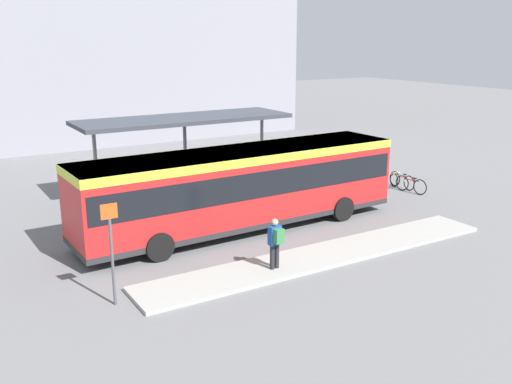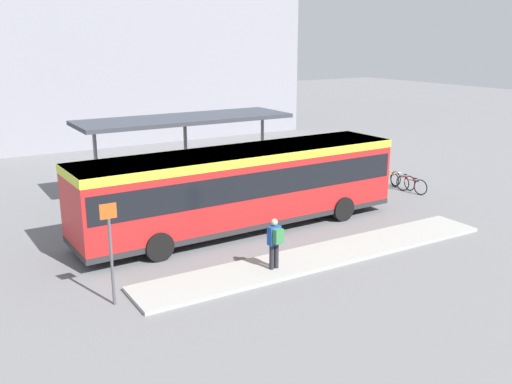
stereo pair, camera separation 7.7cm
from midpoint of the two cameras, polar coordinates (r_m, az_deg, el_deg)
name	(u,v)px [view 1 (the left image)]	position (r m, az deg, el deg)	size (l,w,h in m)	color
ground_plane	(242,229)	(21.21, -1.53, -3.71)	(120.00, 120.00, 0.00)	slate
curb_island	(324,255)	(18.68, 6.66, -6.31)	(12.79, 1.80, 0.12)	#9E9E99
city_bus	(242,183)	(20.72, -1.54, 0.87)	(12.40, 2.98, 2.97)	red
pedestrian_waiting	(276,241)	(17.06, 1.84, -4.87)	(0.40, 0.42, 1.58)	#232328
bicycle_red	(411,185)	(26.97, 15.16, 0.71)	(0.48, 1.68, 0.73)	black
bicycle_white	(402,181)	(27.67, 14.31, 1.12)	(0.48, 1.67, 0.72)	black
bicycle_orange	(389,178)	(28.16, 13.05, 1.39)	(0.48, 1.54, 0.67)	black
station_shelter	(184,121)	(25.92, -7.27, 7.09)	(9.64, 3.07, 3.43)	#383D47
potted_planter_near_shelter	(116,204)	(22.78, -13.92, -1.13)	(0.79, 0.79, 1.23)	slate
platform_sign	(112,250)	(15.33, -14.38, -5.61)	(0.44, 0.08, 2.80)	#4C4C51
station_building	(119,24)	(45.36, -13.57, 16.06)	(21.96, 14.67, 15.70)	gray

